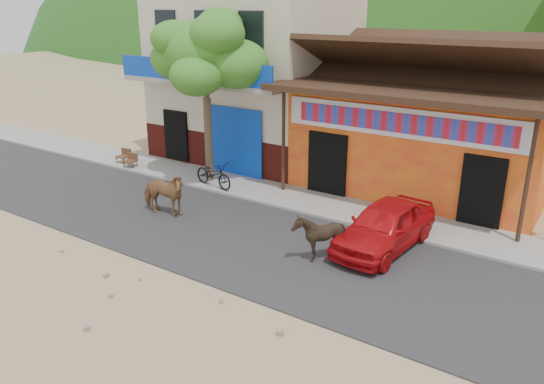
% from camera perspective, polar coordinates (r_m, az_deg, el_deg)
% --- Properties ---
extents(ground, '(120.00, 120.00, 0.00)m').
position_cam_1_polar(ground, '(12.82, -7.70, -9.66)').
color(ground, '#9E825B').
rests_on(ground, ground).
extents(road, '(60.00, 5.00, 0.04)m').
position_cam_1_polar(road, '(14.55, -1.18, -5.66)').
color(road, '#28282B').
rests_on(road, ground).
extents(sidewalk, '(60.00, 2.00, 0.12)m').
position_cam_1_polar(sidewalk, '(17.28, 5.50, -1.39)').
color(sidewalk, gray).
rests_on(sidewalk, ground).
extents(dance_club, '(8.00, 6.00, 3.60)m').
position_cam_1_polar(dance_club, '(19.58, 16.54, 5.75)').
color(dance_club, orange).
rests_on(dance_club, ground).
extents(cafe_building, '(7.00, 6.00, 7.00)m').
position_cam_1_polar(cafe_building, '(22.61, -1.75, 12.70)').
color(cafe_building, beige).
rests_on(cafe_building, ground).
extents(tree, '(3.00, 3.00, 6.00)m').
position_cam_1_polar(tree, '(18.85, -7.03, 9.99)').
color(tree, '#2D721E').
rests_on(tree, sidewalk).
extents(cow_tan, '(1.74, 1.04, 1.37)m').
position_cam_1_polar(cow_tan, '(16.58, -11.64, -0.19)').
color(cow_tan, olive).
rests_on(cow_tan, road).
extents(cow_dark, '(1.30, 1.19, 1.28)m').
position_cam_1_polar(cow_dark, '(13.47, 5.09, -4.81)').
color(cow_dark, black).
rests_on(cow_dark, road).
extents(red_car, '(1.85, 3.88, 1.28)m').
position_cam_1_polar(red_car, '(14.36, 12.03, -3.58)').
color(red_car, red).
rests_on(red_car, road).
extents(scooter, '(1.83, 0.88, 0.92)m').
position_cam_1_polar(scooter, '(18.70, -6.31, 1.92)').
color(scooter, black).
rests_on(scooter, sidewalk).
extents(cafe_chair_left, '(0.56, 0.56, 0.97)m').
position_cam_1_polar(cafe_chair_left, '(21.60, -15.06, 3.86)').
color(cafe_chair_left, '#4C2419').
rests_on(cafe_chair_left, sidewalk).
extents(cafe_chair_right, '(0.53, 0.53, 1.02)m').
position_cam_1_polar(cafe_chair_right, '(22.30, -15.78, 4.35)').
color(cafe_chair_right, '#493118').
rests_on(cafe_chair_right, sidewalk).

